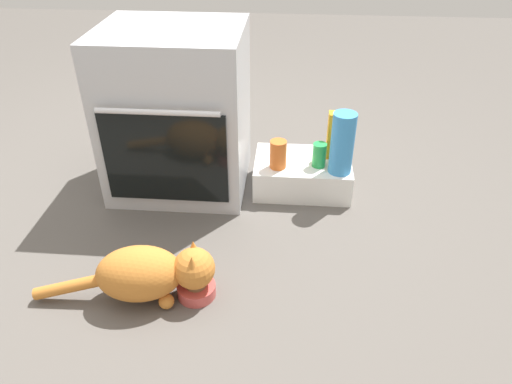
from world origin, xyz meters
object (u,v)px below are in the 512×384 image
Objects in this scene: soda_can at (319,155)px; water_bottle at (342,143)px; cat at (150,273)px; food_bowl at (196,289)px; juice_carton at (337,135)px; oven at (177,112)px; sauce_jar at (278,154)px; pantry_cabinet at (302,174)px.

water_bottle reaches higher than soda_can.
water_bottle reaches higher than cat.
food_bowl is 1.23× the size of soda_can.
juice_carton is (0.56, 0.84, 0.25)m from food_bowl.
juice_carton is at bearing 56.29° from food_bowl.
juice_carton is (0.77, 0.04, -0.12)m from oven.
sauce_jar is (0.28, 0.71, 0.20)m from food_bowl.
water_bottle is (0.30, -0.02, 0.08)m from sauce_jar.
oven reaches higher than pantry_cabinet.
oven is at bearing -177.25° from juice_carton.
oven is 6.57× the size of soda_can.
oven is at bearing 172.70° from water_bottle.
soda_can is at bearing 156.04° from water_bottle.
juice_carton is (0.08, 0.10, 0.06)m from soda_can.
juice_carton reaches higher than soda_can.
soda_can reaches higher than pantry_cabinet.
pantry_cabinet is 0.30m from water_bottle.
food_bowl is 0.49× the size of water_bottle.
soda_can is at bearing -130.97° from juice_carton.
oven is 1.15× the size of cat.
pantry_cabinet is 3.24× the size of food_bowl.
soda_can is (0.64, 0.76, 0.10)m from cat.
soda_can is 0.40× the size of water_bottle.
water_bottle is (0.02, -0.14, 0.03)m from juice_carton.
cat is at bearing -130.02° from juice_carton.
pantry_cabinet is at bearing 152.24° from water_bottle.
pantry_cabinet is 0.99m from cat.
pantry_cabinet is at bearing 63.07° from food_bowl.
cat is (0.05, -0.82, -0.27)m from oven.
juice_carton reaches higher than pantry_cabinet.
oven reaches higher than sauce_jar.
cat is 1.00m from soda_can.
pantry_cabinet is 0.21m from sauce_jar.
sauce_jar is at bearing 51.45° from cat.
sauce_jar is (0.44, 0.74, 0.11)m from cat.
juice_carton reaches higher than food_bowl.
food_bowl is 0.79m from sauce_jar.
pantry_cabinet is at bearing -0.96° from oven.
sauce_jar is 0.31m from juice_carton.
cat reaches higher than food_bowl.
sauce_jar is at bearing 176.85° from water_bottle.
pantry_cabinet is 1.59× the size of water_bottle.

